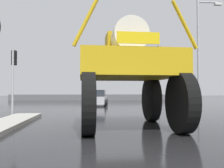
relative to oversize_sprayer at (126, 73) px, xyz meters
name	(u,v)px	position (x,y,z in m)	size (l,w,h in m)	color
ground_plane	(95,107)	(-0.85, 12.75, -2.09)	(120.00, 120.00, 0.00)	black
oversize_sprayer	(126,73)	(0.00, 0.00, 0.00)	(4.04, 5.56, 4.32)	black
sedan_ahead	(97,98)	(-0.58, 14.74, -1.37)	(2.30, 4.29, 1.52)	#B7B7BF
traffic_signal_near_left	(14,67)	(-5.72, 5.13, 0.70)	(0.24, 0.54, 3.82)	#A8AAAF
traffic_signal_near_right	(159,64)	(2.82, 5.13, 0.97)	(0.24, 0.54, 4.20)	#A8AAAF
streetlight_near_right	(200,49)	(6.26, 6.83, 2.22)	(1.80, 0.24, 7.75)	#A8AAAF
roadside_barrier	(92,97)	(-0.85, 29.29, -1.64)	(25.36, 0.24, 0.90)	#59595B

